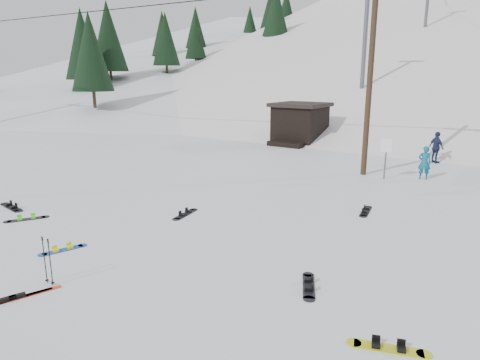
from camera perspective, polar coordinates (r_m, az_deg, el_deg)
The scene contains 19 objects.
ground at distance 11.18m, azimuth -20.44°, elevation -11.34°, with size 200.00×200.00×0.00m, color silver.
ski_slope at distance 63.35m, azimuth 26.03°, elevation -2.79°, with size 60.00×75.00×45.00m, color white.
ridge_left at distance 71.37m, azimuth -4.60°, elevation 1.17°, with size 34.00×85.00×38.00m, color silver.
treeline_left at distance 62.49m, azimuth -8.10°, elevation 9.49°, with size 20.00×64.00×10.00m, color black, non-canonical shape.
utility_pole at distance 20.61m, azimuth 16.98°, elevation 13.51°, with size 2.00×0.26×9.00m.
trail_sign at distance 20.15m, azimuth 18.88°, elevation 3.62°, with size 0.50×0.09×1.85m.
lift_hut at distance 29.92m, azimuth 7.96°, elevation 7.51°, with size 3.40×4.10×2.75m.
lift_tower_near at distance 37.83m, azimuth 16.38°, elevation 18.26°, with size 2.20×0.36×8.00m.
hero_snowboard at distance 12.58m, azimuth -22.54°, elevation -8.57°, with size 0.54×1.23×0.09m.
hero_skis at distance 10.44m, azimuth -28.05°, elevation -13.81°, with size 0.69×1.88×0.10m.
ski_poles at distance 10.60m, azimuth -24.29°, elevation -9.75°, with size 0.31×0.08×1.11m.
board_scatter_a at distance 17.25m, azimuth -28.19°, elevation -3.18°, with size 1.57×0.46×0.11m.
board_scatter_b at distance 14.60m, azimuth -7.31°, elevation -4.50°, with size 0.47×1.37×0.10m.
board_scatter_c at distance 15.63m, azimuth -26.57°, elevation -4.66°, with size 0.79×1.23×0.10m.
board_scatter_d at distance 9.92m, azimuth 9.14°, elevation -13.73°, with size 0.78×1.27×0.10m.
board_scatter_e at distance 8.30m, azimuth 19.17°, elevation -20.38°, with size 1.35×0.64×0.10m.
board_scatter_f at distance 15.39m, azimuth 16.42°, elevation -3.99°, with size 0.47×1.39×0.10m.
skier_teal at distance 20.92m, azimuth 23.38°, elevation 2.14°, with size 0.55×0.36×1.52m, color #0B5D77.
skier_navy at distance 25.07m, azimuth 24.71°, elevation 3.97°, with size 0.99×0.41×1.68m, color #1B2545.
Camera 1 is at (8.56, -5.53, 4.59)m, focal length 32.00 mm.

